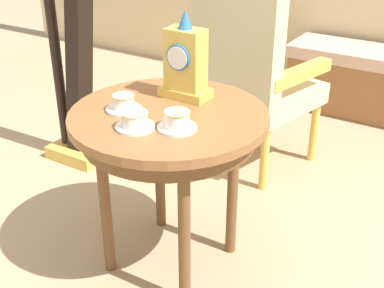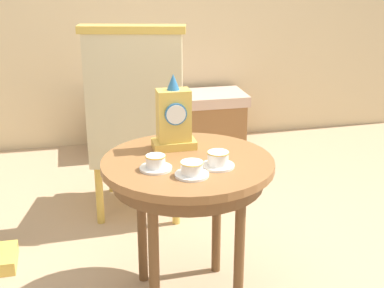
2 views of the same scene
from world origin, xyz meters
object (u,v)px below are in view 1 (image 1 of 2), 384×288
Objects in this scene: teacup_left at (124,104)px; harp at (71,26)px; teacup_center at (177,121)px; window_bench at (376,83)px; mantel_clock at (185,63)px; teacup_right at (135,121)px; armchair at (250,64)px; side_table at (169,132)px.

harp is (-0.77, 0.54, 0.06)m from teacup_left.
window_bench is (0.21, 2.07, -0.48)m from teacup_center.
teacup_right is at bearing -88.77° from mantel_clock.
teacup_center is 0.12× the size of armchair.
teacup_left is at bearing -153.88° from side_table.
teacup_left is 0.97× the size of teacup_right.
harp is at bearing -153.20° from armchair.
window_bench is (0.41, 1.09, -0.37)m from armchair.
side_table is at bearing 83.04° from teacup_right.
mantel_clock is 0.18× the size of harp.
harp is at bearing 144.55° from teacup_right.
teacup_left is at bearing 173.38° from teacup_center.
mantel_clock is 0.94m from harp.
teacup_left is 0.11× the size of window_bench.
harp reaches higher than teacup_left.
armchair is at bearing 94.34° from teacup_right.
teacup_center is (0.25, -0.03, 0.00)m from teacup_left.
mantel_clock is at bearing -100.57° from window_bench.
teacup_center is 2.13m from window_bench.
armchair is (-0.08, 1.05, -0.11)m from teacup_right.
side_table is 5.55× the size of teacup_left.
harp reaches higher than window_bench.
teacup_right is (-0.02, -0.17, 0.11)m from side_table.
harp is at bearing 144.93° from teacup_left.
armchair is at bearing 101.78° from teacup_center.
teacup_right is 1.00× the size of teacup_center.
teacup_right is at bearing -96.96° from side_table.
side_table is 0.88m from armchair.
teacup_right reaches higher than side_table.
teacup_center reaches higher than teacup_left.
teacup_left is 0.96m from armchair.
armchair is at bearing 87.16° from teacup_left.
window_bench is (0.34, 1.81, -0.59)m from mantel_clock.
teacup_right is at bearing -98.80° from window_bench.
armchair is 0.93m from harp.
harp is at bearing 152.99° from side_table.
armchair is 1.22m from window_bench.
teacup_left is 0.28m from mantel_clock.
teacup_center is at bearing -63.03° from mantel_clock.
teacup_right is 0.40× the size of mantel_clock.
teacup_right is 2.21m from window_bench.
mantel_clock is at bearing 116.97° from teacup_center.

